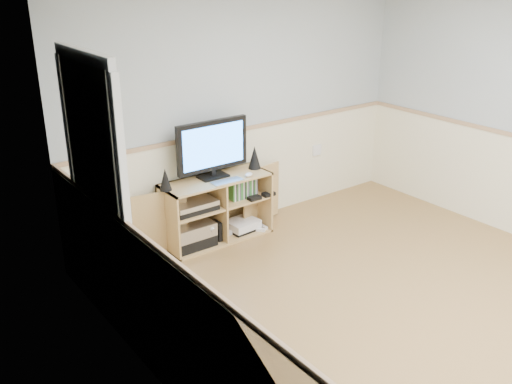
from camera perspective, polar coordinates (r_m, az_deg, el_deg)
room at (r=4.34m, az=14.82°, el=2.60°), size 4.04×4.54×2.54m
media_cabinet at (r=5.73m, az=-4.22°, el=-1.50°), size 1.72×0.41×0.65m
monitor at (r=5.51m, az=-4.38°, el=4.50°), size 0.77×0.18×0.57m
speaker_left at (r=5.30m, az=-9.06°, el=1.24°), size 0.11×0.11×0.21m
speaker_right at (r=5.80m, az=-0.15°, el=3.49°), size 0.13×0.13×0.24m
keyboard at (r=5.47m, az=-2.91°, el=1.08°), size 0.32×0.14×0.01m
mouse at (r=5.61m, az=-0.73°, el=1.74°), size 0.11×0.09×0.04m
av_components at (r=5.59m, az=-6.48°, el=-3.46°), size 0.52×0.32×0.47m
game_consoles at (r=5.93m, az=-1.50°, el=-3.38°), size 0.45×0.30×0.11m
game_cases at (r=5.76m, az=-1.41°, el=0.37°), size 0.30×0.13×0.19m
wall_outlet at (r=6.63m, az=6.07°, el=4.19°), size 0.12×0.03×0.12m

